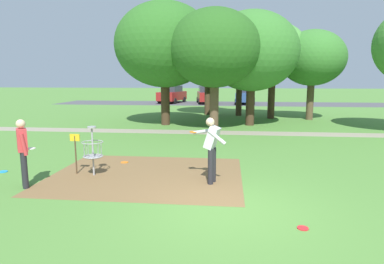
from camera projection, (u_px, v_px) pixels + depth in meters
name	position (u px, v px, depth m)	size (l,w,h in m)	color
ground_plane	(226.00, 210.00, 6.93)	(160.00, 160.00, 0.00)	#518438
dirt_tee_pad	(147.00, 175.00, 9.44)	(5.30, 4.26, 0.01)	brown
disc_golf_basket	(91.00, 149.00, 9.28)	(0.98, 0.58, 1.39)	#9E9EA3
player_foreground_watching	(212.00, 146.00, 8.56)	(0.99, 0.75, 1.71)	#232328
player_throwing	(23.00, 149.00, 8.22)	(0.45, 0.48, 1.71)	#232328
frisbee_near_basket	(3.00, 172.00, 9.71)	(0.26, 0.26, 0.02)	#1E93DB
frisbee_by_tee	(125.00, 162.00, 10.78)	(0.24, 0.24, 0.02)	orange
frisbee_mid_grass	(303.00, 228.00, 6.07)	(0.20, 0.20, 0.02)	red
tree_near_right	(312.00, 58.00, 21.16)	(4.13, 4.13, 5.69)	brown
tree_mid_left	(165.00, 45.00, 18.73)	(5.57, 5.57, 6.89)	#422D1E
tree_mid_center	(240.00, 61.00, 23.47)	(3.51, 3.51, 5.36)	#422D1E
tree_mid_right	(208.00, 51.00, 23.99)	(4.56, 4.56, 6.53)	#4C3823
tree_far_left	(215.00, 49.00, 16.98)	(4.70, 4.70, 6.18)	brown
tree_far_center	(252.00, 51.00, 18.57)	(5.20, 5.20, 6.37)	#422D1E
tree_far_right	(273.00, 52.00, 21.74)	(4.39, 4.39, 6.25)	#422D1E
parking_lot_strip	(228.00, 104.00, 35.09)	(36.00, 6.00, 0.01)	#4C4C51
parked_car_leftmost	(172.00, 94.00, 36.00)	(2.75, 4.51, 1.84)	maroon
parked_car_center_left	(207.00, 95.00, 35.19)	(2.45, 4.43, 1.84)	maroon
parked_car_center_right	(245.00, 95.00, 34.51)	(2.22, 4.33, 1.84)	#2D4784
gravel_path	(228.00, 133.00, 16.60)	(40.00, 1.21, 0.00)	gray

